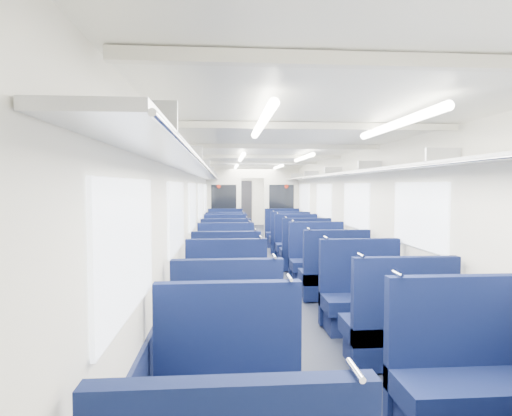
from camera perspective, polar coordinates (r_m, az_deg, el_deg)
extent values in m
cube|color=black|center=(10.02, 0.62, -7.09)|extent=(2.80, 18.00, 0.01)
cube|color=white|center=(9.88, 0.63, 6.46)|extent=(2.80, 18.00, 0.01)
cube|color=silver|center=(9.86, -7.51, -0.39)|extent=(0.02, 18.00, 2.35)
cube|color=#101737|center=(9.94, -7.39, -5.15)|extent=(0.03, 17.90, 0.70)
cube|color=silver|center=(10.10, 8.57, -0.32)|extent=(0.02, 18.00, 2.35)
cube|color=#101737|center=(10.17, 8.45, -4.97)|extent=(0.03, 17.90, 0.70)
cube|color=silver|center=(18.85, -1.73, 1.24)|extent=(2.80, 0.02, 2.35)
cube|color=#B2B5BA|center=(9.83, -6.49, 4.24)|extent=(0.34, 17.40, 0.04)
cylinder|color=silver|center=(9.83, -5.44, 4.13)|extent=(0.02, 17.40, 0.02)
cube|color=#B2B5BA|center=(1.88, -15.93, 11.89)|extent=(0.34, 0.03, 0.14)
cube|color=#B2B5BA|center=(3.85, -9.90, 7.35)|extent=(0.34, 0.03, 0.14)
cube|color=#B2B5BA|center=(5.84, -7.99, 5.87)|extent=(0.34, 0.03, 0.14)
cube|color=#B2B5BA|center=(7.84, -7.05, 5.14)|extent=(0.34, 0.03, 0.14)
cube|color=#B2B5BA|center=(9.84, -6.49, 4.70)|extent=(0.34, 0.03, 0.14)
cube|color=#B2B5BA|center=(11.83, -6.13, 4.42)|extent=(0.34, 0.03, 0.14)
cube|color=#B2B5BA|center=(13.83, -5.87, 4.21)|extent=(0.34, 0.03, 0.14)
cube|color=#B2B5BA|center=(15.83, -5.67, 4.06)|extent=(0.34, 0.03, 0.14)
cube|color=#B2B5BA|center=(17.83, -5.52, 3.94)|extent=(0.34, 0.03, 0.14)
cube|color=#B2B5BA|center=(10.04, 7.60, 4.21)|extent=(0.34, 17.40, 0.04)
cylinder|color=silver|center=(10.01, 6.59, 4.10)|extent=(0.02, 17.40, 0.02)
cube|color=#B2B5BA|center=(4.36, 24.22, 6.62)|extent=(0.34, 0.03, 0.14)
cube|color=#B2B5BA|center=(6.19, 15.30, 5.63)|extent=(0.34, 0.03, 0.14)
cube|color=#B2B5BA|center=(8.10, 10.53, 5.04)|extent=(0.34, 0.03, 0.14)
cube|color=#B2B5BA|center=(10.04, 7.60, 4.66)|extent=(0.34, 0.03, 0.14)
cube|color=#B2B5BA|center=(12.01, 5.63, 4.40)|extent=(0.34, 0.03, 0.14)
cube|color=#B2B5BA|center=(13.98, 4.21, 4.21)|extent=(0.34, 0.03, 0.14)
cube|color=#B2B5BA|center=(15.96, 3.14, 4.06)|extent=(0.34, 0.03, 0.14)
cube|color=#B2B5BA|center=(17.95, 2.31, 3.94)|extent=(0.34, 0.03, 0.14)
cube|color=white|center=(2.41, -17.06, -5.13)|extent=(0.02, 1.30, 0.75)
cube|color=white|center=(4.67, -10.83, -1.17)|extent=(0.02, 1.30, 0.75)
cube|color=white|center=(6.95, -8.69, 0.21)|extent=(0.02, 1.30, 0.75)
cube|color=white|center=(9.25, -7.60, 0.90)|extent=(0.02, 1.30, 0.75)
cube|color=white|center=(11.54, -6.95, 1.32)|extent=(0.02, 1.30, 0.75)
cube|color=white|center=(14.34, -6.44, 1.65)|extent=(0.02, 1.30, 0.75)
cube|color=white|center=(16.64, -6.15, 1.83)|extent=(0.02, 1.30, 0.75)
cube|color=white|center=(5.15, 21.38, -0.94)|extent=(0.02, 1.30, 0.75)
cube|color=white|center=(7.28, 13.52, 0.28)|extent=(0.02, 1.30, 0.75)
cube|color=white|center=(9.50, 9.27, 0.94)|extent=(0.02, 1.30, 0.75)
cube|color=white|center=(11.74, 6.63, 1.35)|extent=(0.02, 1.30, 0.75)
cube|color=white|center=(14.50, 4.53, 1.67)|extent=(0.02, 1.30, 0.75)
cube|color=white|center=(16.78, 3.32, 1.86)|extent=(0.02, 1.30, 0.75)
cube|color=silver|center=(2.09, 20.98, 18.22)|extent=(2.70, 0.06, 0.06)
cube|color=silver|center=(3.96, 8.28, 11.03)|extent=(2.70, 0.06, 0.06)
cube|color=silver|center=(5.91, 4.01, 8.38)|extent=(2.70, 0.06, 0.06)
cube|color=silver|center=(7.89, 1.89, 7.04)|extent=(2.70, 0.06, 0.06)
cube|color=silver|center=(9.88, 0.63, 6.23)|extent=(2.70, 0.06, 0.06)
cube|color=silver|center=(11.87, -0.21, 5.69)|extent=(2.70, 0.06, 0.06)
cube|color=silver|center=(13.86, -0.80, 5.30)|extent=(2.70, 0.06, 0.06)
cube|color=silver|center=(15.86, -1.25, 5.01)|extent=(2.70, 0.06, 0.06)
cube|color=silver|center=(17.85, -1.59, 4.79)|extent=(2.70, 0.06, 0.06)
cylinder|color=white|center=(3.38, 0.85, 11.60)|extent=(0.07, 1.60, 0.07)
cylinder|color=white|center=(7.35, -1.98, 6.94)|extent=(0.07, 1.60, 0.07)
cylinder|color=white|center=(10.84, -2.74, 5.67)|extent=(0.07, 1.60, 0.07)
cylinder|color=white|center=(15.34, -3.21, 4.89)|extent=(0.07, 1.60, 0.07)
cylinder|color=white|center=(3.64, 18.68, 10.81)|extent=(0.07, 1.60, 0.07)
cylinder|color=white|center=(7.47, 6.53, 6.86)|extent=(0.07, 1.60, 0.07)
cylinder|color=white|center=(10.93, 3.06, 5.65)|extent=(0.07, 1.60, 0.07)
cylinder|color=white|center=(15.40, 0.90, 4.88)|extent=(0.07, 1.60, 0.07)
cube|color=black|center=(18.80, -1.72, 0.70)|extent=(0.75, 0.06, 2.00)
cube|color=silver|center=(12.62, -4.43, 0.36)|extent=(1.05, 0.08, 2.35)
cube|color=black|center=(12.56, -4.43, 1.38)|extent=(0.76, 0.02, 0.80)
cylinder|color=#AF1D0B|center=(12.55, -5.12, 2.97)|extent=(0.12, 0.01, 0.12)
cube|color=silver|center=(12.73, 3.47, 0.39)|extent=(1.05, 0.08, 2.35)
cube|color=black|center=(12.68, 3.51, 1.39)|extent=(0.76, 0.02, 0.80)
cylinder|color=#AF1D0B|center=(12.69, 4.19, 2.97)|extent=(0.12, 0.01, 0.12)
cube|color=silver|center=(12.64, -0.46, 4.91)|extent=(0.70, 0.08, 0.35)
cylinder|color=silver|center=(1.58, 13.46, -20.78)|extent=(0.02, 0.15, 0.02)
cube|color=#0D1842|center=(2.97, -3.78, -25.30)|extent=(1.01, 0.53, 0.17)
cube|color=#0D1842|center=(3.07, -3.83, -19.88)|extent=(1.01, 0.10, 1.08)
cylinder|color=silver|center=(2.94, 4.64, -9.50)|extent=(0.02, 0.15, 0.02)
cube|color=#0D1842|center=(3.47, 27.11, -21.28)|extent=(1.01, 0.53, 0.17)
cube|color=#0D1842|center=(3.56, 25.30, -16.89)|extent=(1.01, 0.10, 1.08)
cylinder|color=silver|center=(3.23, 18.81, -8.52)|extent=(0.02, 0.15, 0.02)
cube|color=#0D1842|center=(4.18, -3.96, -16.67)|extent=(1.01, 0.53, 0.17)
cube|color=#0D1537|center=(4.26, -3.95, -19.42)|extent=(0.93, 0.42, 0.26)
cube|color=#0D1842|center=(3.91, -3.95, -14.80)|extent=(1.01, 0.10, 1.08)
cylinder|color=silver|center=(3.80, 2.54, -6.62)|extent=(0.02, 0.15, 0.02)
cube|color=#0D1842|center=(4.51, 18.50, -15.36)|extent=(1.01, 0.53, 0.17)
cube|color=#0D1537|center=(4.58, 18.45, -17.94)|extent=(0.93, 0.42, 0.26)
cube|color=#0D1842|center=(4.25, 19.71, -13.50)|extent=(1.01, 0.10, 1.08)
cylinder|color=silver|center=(3.98, 14.17, -6.29)|extent=(0.02, 0.15, 0.02)
cube|color=#0D1842|center=(5.14, -4.03, -12.91)|extent=(1.01, 0.53, 0.17)
cube|color=#0D1537|center=(5.20, -4.02, -15.21)|extent=(0.93, 0.42, 0.26)
cube|color=#0D1842|center=(5.30, -4.05, -10.05)|extent=(1.01, 0.10, 1.08)
cylinder|color=silver|center=(5.22, 0.65, -3.99)|extent=(0.02, 0.15, 0.02)
cube|color=#0D1842|center=(5.31, 14.66, -12.48)|extent=(1.01, 0.53, 0.17)
cube|color=#0D1537|center=(5.37, 14.63, -14.71)|extent=(0.93, 0.42, 0.26)
cube|color=#0D1842|center=(5.45, 13.94, -9.74)|extent=(1.01, 0.10, 1.08)
cylinder|color=silver|center=(5.24, 9.55, -4.00)|extent=(0.02, 0.15, 0.02)
cube|color=#0D1842|center=(6.41, -4.09, -9.70)|extent=(1.01, 0.53, 0.17)
cube|color=#0D1537|center=(6.46, -4.09, -11.57)|extent=(0.93, 0.42, 0.26)
cube|color=#0D1842|center=(6.15, -4.09, -8.21)|extent=(1.01, 0.10, 1.08)
cylinder|color=silver|center=(6.09, -0.06, -2.99)|extent=(0.02, 0.15, 0.02)
cube|color=#0D1842|center=(6.70, 10.44, -9.18)|extent=(1.01, 0.53, 0.17)
cube|color=#0D1537|center=(6.75, 10.43, -10.98)|extent=(0.93, 0.42, 0.26)
cube|color=#0D1842|center=(6.45, 10.96, -7.73)|extent=(1.01, 0.10, 1.08)
cylinder|color=silver|center=(6.27, 7.22, -2.83)|extent=(0.02, 0.15, 0.02)
cube|color=#0D1842|center=(7.38, -4.12, -8.01)|extent=(1.01, 0.53, 0.17)
cube|color=#0D1537|center=(7.42, -4.12, -9.65)|extent=(0.93, 0.42, 0.26)
cube|color=#0D1842|center=(7.55, -4.14, -6.11)|extent=(1.01, 0.10, 1.08)
cylinder|color=silver|center=(7.50, -0.87, -1.86)|extent=(0.02, 0.15, 0.02)
cube|color=#0D1842|center=(7.63, 8.56, -7.67)|extent=(1.01, 0.53, 0.17)
cube|color=#0D1537|center=(7.67, 8.55, -9.26)|extent=(0.93, 0.42, 0.26)
cube|color=#0D1842|center=(7.80, 8.22, -5.84)|extent=(1.01, 0.10, 1.08)
cylinder|color=silver|center=(7.65, 5.11, -1.77)|extent=(0.02, 0.15, 0.02)
cube|color=#0D1842|center=(8.71, -4.16, -6.30)|extent=(1.01, 0.53, 0.17)
cube|color=#0D1537|center=(8.75, -4.15, -7.71)|extent=(0.93, 0.42, 0.26)
cube|color=#0D1842|center=(8.47, -4.16, -5.12)|extent=(1.01, 0.10, 1.08)
cylinder|color=silver|center=(8.42, -1.25, -1.33)|extent=(0.02, 0.15, 0.02)
cube|color=#0D1842|center=(8.90, 6.65, -6.11)|extent=(1.01, 0.53, 0.17)
cube|color=#0D1537|center=(8.94, 6.64, -7.49)|extent=(0.93, 0.42, 0.26)
cube|color=#0D1842|center=(8.66, 6.93, -4.95)|extent=(1.01, 0.10, 1.08)
cylinder|color=silver|center=(8.53, 4.13, -1.28)|extent=(0.02, 0.15, 0.02)
cube|color=#0D1842|center=(9.66, -4.17, -5.38)|extent=(1.01, 0.53, 0.17)
cube|color=#0D1537|center=(9.69, -4.17, -6.65)|extent=(0.93, 0.42, 0.26)
cube|color=#0D1842|center=(9.85, -4.18, -3.98)|extent=(1.01, 0.10, 1.08)
cylinder|color=silver|center=(9.80, -1.69, -0.71)|extent=(0.02, 0.15, 0.02)
cube|color=#0D1842|center=(9.74, 5.68, -5.32)|extent=(1.01, 0.53, 0.17)
cube|color=#0D1537|center=(9.78, 5.67, -6.58)|extent=(0.93, 0.42, 0.26)
cube|color=#0D1842|center=(9.93, 5.47, -3.92)|extent=(1.01, 0.10, 1.08)
cylinder|color=silver|center=(9.81, 3.02, -0.71)|extent=(0.02, 0.15, 0.02)
cube|color=#0D1842|center=(10.81, -4.19, -4.49)|extent=(1.01, 0.53, 0.17)
cube|color=#0D1537|center=(10.84, -4.18, -5.63)|extent=(0.93, 0.42, 0.26)
cube|color=#0D1842|center=(10.57, -4.19, -3.50)|extent=(1.01, 0.10, 1.08)
cylinder|color=silver|center=(10.53, -1.87, -0.46)|extent=(0.02, 0.15, 0.02)
cube|color=#0D1842|center=(10.98, 4.53, -4.37)|extent=(1.01, 0.53, 0.17)
cube|color=#0D1537|center=(11.01, 4.53, -5.49)|extent=(0.93, 0.42, 0.26)
cube|color=#0D1842|center=(10.74, 4.72, -3.40)|extent=(1.01, 0.10, 1.08)
cylinder|color=silver|center=(10.63, 2.45, -0.42)|extent=(0.02, 0.15, 0.02)
cube|color=#0D1842|center=(12.02, -4.20, -3.73)|extent=(1.01, 0.53, 0.17)
cube|color=#0D1537|center=(12.04, -4.20, -4.76)|extent=(0.93, 0.42, 0.26)
cube|color=#0D1842|center=(12.21, -4.21, -2.62)|extent=(1.01, 0.10, 1.08)
cylinder|color=silver|center=(12.17, -2.20, 0.01)|extent=(0.02, 0.15, 0.02)
cube|color=#0D1842|center=(12.06, 3.72, -3.70)|extent=(1.01, 0.53, 0.17)
cube|color=#0D1537|center=(12.09, 3.72, -4.72)|extent=(0.93, 0.42, 0.26)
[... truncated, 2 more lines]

